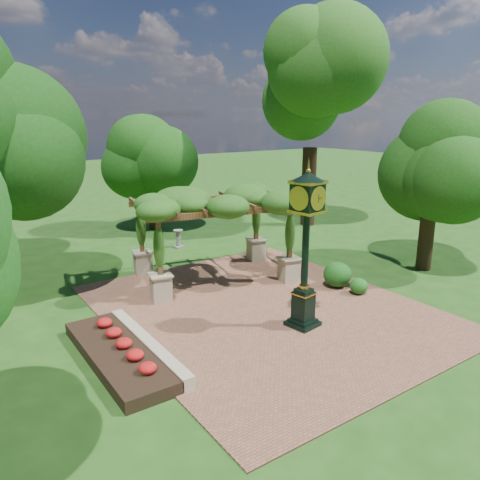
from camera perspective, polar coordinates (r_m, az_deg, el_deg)
ground at (r=15.90m, az=5.19°, el=-9.63°), size 120.00×120.00×0.00m
brick_plaza at (r=16.60m, az=2.97°, el=-8.40°), size 10.00×12.00×0.04m
border_wall at (r=14.03m, az=-11.17°, el=-12.51°), size 0.35×5.00×0.40m
flower_bed at (r=13.76m, az=-14.69°, el=-13.41°), size 1.50×5.00×0.36m
pedestal_clock at (r=14.47m, az=8.05°, el=0.47°), size 1.14×1.14×5.05m
pergola at (r=18.82m, az=-3.26°, el=4.47°), size 6.78×4.99×3.87m
sundial at (r=24.18m, az=-7.53°, el=0.03°), size 0.58×0.58×0.92m
shrub_front at (r=18.33m, az=14.26°, el=-5.45°), size 0.84×0.84×0.61m
shrub_mid at (r=18.83m, az=11.79°, el=-4.13°), size 1.44×1.44×0.99m
shrub_back at (r=22.22m, az=1.97°, el=-1.31°), size 0.84×0.84×0.65m
tree_north at (r=27.81m, az=-10.82°, el=9.78°), size 3.77×3.77×6.10m
tree_east_far at (r=28.74m, az=8.84°, el=18.31°), size 5.75×5.75×12.14m
tree_east_near at (r=21.34m, az=22.69°, el=9.76°), size 4.01×4.01×7.40m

